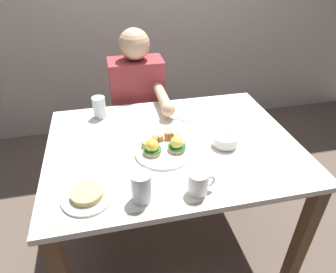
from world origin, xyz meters
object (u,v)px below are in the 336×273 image
object	(u,v)px
water_glass_near	(99,108)
water_glass_far	(142,189)
eggs_benedict_plate	(164,148)
coffee_mug	(199,182)
fruit_bowl	(226,140)
fork	(183,120)
dining_table	(173,160)
side_plate	(87,195)
diner_person	(139,105)

from	to	relation	value
water_glass_near	water_glass_far	bearing A→B (deg)	-78.75
eggs_benedict_plate	coffee_mug	world-z (taller)	coffee_mug
water_glass_near	eggs_benedict_plate	bearing A→B (deg)	-55.75
eggs_benedict_plate	fruit_bowl	size ratio (longest dim) A/B	2.25
fork	water_glass_near	xyz separation A→B (m)	(-0.44, 0.14, 0.05)
dining_table	side_plate	world-z (taller)	side_plate
dining_table	water_glass_far	bearing A→B (deg)	-120.57
fruit_bowl	fork	size ratio (longest dim) A/B	0.86
coffee_mug	water_glass_far	distance (m)	0.22
eggs_benedict_plate	fork	size ratio (longest dim) A/B	1.93
fruit_bowl	water_glass_far	xyz separation A→B (m)	(-0.44, -0.27, 0.02)
dining_table	water_glass_near	world-z (taller)	water_glass_near
fruit_bowl	coffee_mug	size ratio (longest dim) A/B	1.08
water_glass_near	water_glass_far	size ratio (longest dim) A/B	0.97
fruit_bowl	water_glass_far	size ratio (longest dim) A/B	0.98
water_glass_far	side_plate	size ratio (longest dim) A/B	0.61
dining_table	fruit_bowl	size ratio (longest dim) A/B	10.00
diner_person	eggs_benedict_plate	bearing A→B (deg)	-87.60
diner_person	dining_table	bearing A→B (deg)	-81.69
dining_table	eggs_benedict_plate	bearing A→B (deg)	-130.98
fruit_bowl	water_glass_near	distance (m)	0.71
dining_table	side_plate	bearing A→B (deg)	-144.19
water_glass_near	diner_person	size ratio (longest dim) A/B	0.10
water_glass_near	fruit_bowl	bearing A→B (deg)	-35.51
eggs_benedict_plate	coffee_mug	bearing A→B (deg)	-74.51
water_glass_near	side_plate	bearing A→B (deg)	-96.19
water_glass_far	fork	bearing A→B (deg)	60.46
eggs_benedict_plate	side_plate	bearing A→B (deg)	-147.09
fruit_bowl	water_glass_near	bearing A→B (deg)	144.49
side_plate	fruit_bowl	bearing A→B (deg)	18.57
water_glass_far	side_plate	world-z (taller)	water_glass_far
side_plate	diner_person	bearing A→B (deg)	70.48
fruit_bowl	side_plate	world-z (taller)	fruit_bowl
coffee_mug	fork	bearing A→B (deg)	81.06
dining_table	fruit_bowl	bearing A→B (deg)	-17.22
coffee_mug	water_glass_near	world-z (taller)	water_glass_near
coffee_mug	eggs_benedict_plate	bearing A→B (deg)	105.49
water_glass_near	water_glass_far	distance (m)	0.69
fruit_bowl	eggs_benedict_plate	bearing A→B (deg)	178.83
dining_table	water_glass_near	distance (m)	0.50
eggs_benedict_plate	fork	xyz separation A→B (m)	(0.16, 0.27, -0.02)
fork	side_plate	world-z (taller)	side_plate
fork	diner_person	size ratio (longest dim) A/B	0.12
eggs_benedict_plate	side_plate	distance (m)	0.41
dining_table	diner_person	bearing A→B (deg)	98.31
fruit_bowl	coffee_mug	world-z (taller)	coffee_mug
side_plate	water_glass_near	bearing A→B (deg)	83.81
fruit_bowl	water_glass_far	distance (m)	0.52
diner_person	fruit_bowl	bearing A→B (deg)	-64.04
dining_table	diner_person	size ratio (longest dim) A/B	1.05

